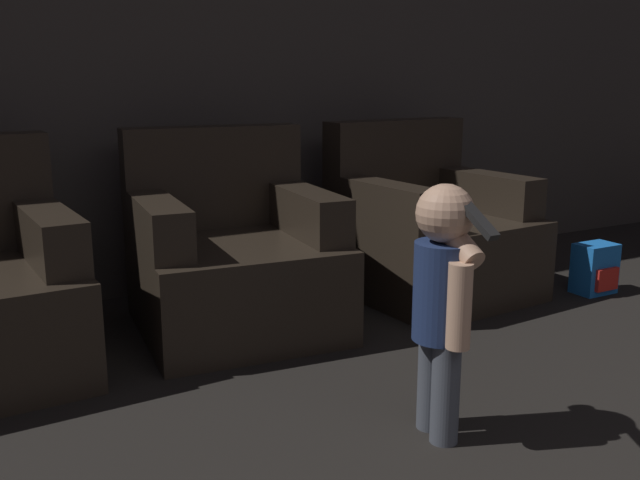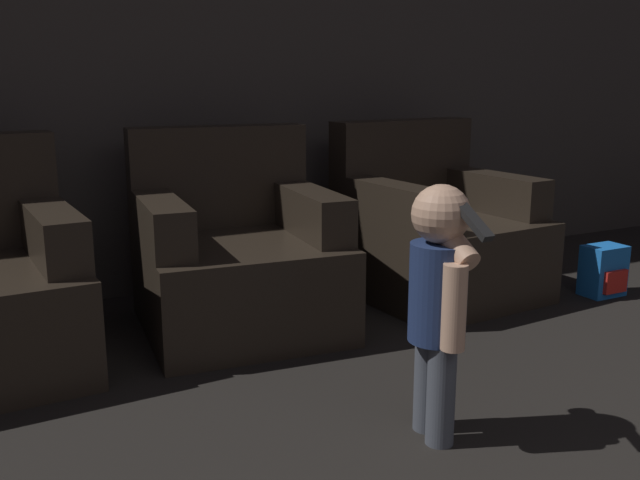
% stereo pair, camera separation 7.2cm
% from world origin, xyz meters
% --- Properties ---
extents(wall_back, '(8.40, 0.05, 2.60)m').
position_xyz_m(wall_back, '(0.00, 4.50, 1.30)').
color(wall_back, '#423D38').
rests_on(wall_back, ground_plane).
extents(armchair_middle, '(0.89, 0.91, 0.87)m').
position_xyz_m(armchair_middle, '(-0.24, 3.82, 0.30)').
color(armchair_middle, black).
rests_on(armchair_middle, ground_plane).
extents(armchair_right, '(0.88, 0.90, 0.87)m').
position_xyz_m(armchair_right, '(0.83, 3.82, 0.30)').
color(armchair_right, black).
rests_on(armchair_right, ground_plane).
extents(person_toddler, '(0.17, 0.31, 0.79)m').
position_xyz_m(person_toddler, '(-0.07, 2.58, 0.47)').
color(person_toddler, '#474C56').
rests_on(person_toddler, ground_plane).
extents(toy_backpack, '(0.21, 0.16, 0.26)m').
position_xyz_m(toy_backpack, '(1.57, 3.38, 0.13)').
color(toy_backpack, blue).
rests_on(toy_backpack, ground_plane).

